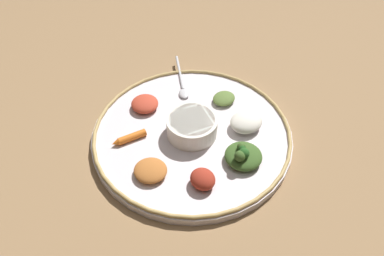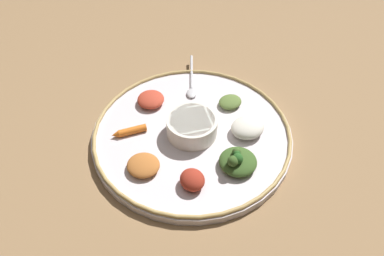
% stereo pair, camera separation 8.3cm
% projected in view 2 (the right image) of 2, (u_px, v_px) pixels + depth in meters
% --- Properties ---
extents(ground_plane, '(2.40, 2.40, 0.00)m').
position_uv_depth(ground_plane, '(192.00, 138.00, 0.86)').
color(ground_plane, olive).
extents(platter, '(0.43, 0.43, 0.02)m').
position_uv_depth(platter, '(192.00, 135.00, 0.85)').
color(platter, silver).
rests_on(platter, ground_plane).
extents(platter_rim, '(0.43, 0.43, 0.01)m').
position_uv_depth(platter_rim, '(192.00, 132.00, 0.84)').
color(platter_rim, tan).
rests_on(platter_rim, platter).
extents(center_bowl, '(0.11, 0.11, 0.04)m').
position_uv_depth(center_bowl, '(192.00, 125.00, 0.83)').
color(center_bowl, silver).
rests_on(center_bowl, platter).
extents(spoon, '(0.17, 0.04, 0.01)m').
position_uv_depth(spoon, '(192.00, 83.00, 0.95)').
color(spoon, silver).
rests_on(spoon, platter).
extents(greens_pile, '(0.09, 0.09, 0.04)m').
position_uv_depth(greens_pile, '(238.00, 161.00, 0.77)').
color(greens_pile, '#385623').
rests_on(greens_pile, platter).
extents(carrot_near_spoon, '(0.05, 0.07, 0.02)m').
position_uv_depth(carrot_near_spoon, '(130.00, 131.00, 0.84)').
color(carrot_near_spoon, orange).
rests_on(carrot_near_spoon, platter).
extents(mound_beet, '(0.07, 0.07, 0.03)m').
position_uv_depth(mound_beet, '(192.00, 180.00, 0.74)').
color(mound_beet, maroon).
rests_on(mound_beet, platter).
extents(mound_berbere_red, '(0.07, 0.07, 0.02)m').
position_uv_depth(mound_berbere_red, '(151.00, 99.00, 0.90)').
color(mound_berbere_red, '#B73D28').
rests_on(mound_berbere_red, platter).
extents(mound_rice_white, '(0.09, 0.09, 0.03)m').
position_uv_depth(mound_rice_white, '(247.00, 128.00, 0.83)').
color(mound_rice_white, silver).
rests_on(mound_rice_white, platter).
extents(mound_chickpea, '(0.08, 0.08, 0.02)m').
position_uv_depth(mound_chickpea, '(143.00, 165.00, 0.77)').
color(mound_chickpea, '#B2662D').
rests_on(mound_chickpea, platter).
extents(mound_collards, '(0.07, 0.07, 0.02)m').
position_uv_depth(mound_collards, '(230.00, 102.00, 0.90)').
color(mound_collards, '#567033').
rests_on(mound_collards, platter).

